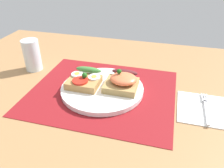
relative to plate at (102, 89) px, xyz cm
name	(u,v)px	position (x,y,z in cm)	size (l,w,h in cm)	color
ground_plane	(103,96)	(0.00, 0.00, -2.60)	(120.00, 90.00, 3.20)	#9D7146
placemat	(102,91)	(0.00, 0.00, -0.85)	(42.62, 35.87, 0.30)	maroon
plate	(102,89)	(0.00, 0.00, 0.00)	(24.52, 24.52, 1.39)	white
sandwich_egg_tomato	(84,80)	(-5.58, 0.03, 2.27)	(9.31, 9.54, 4.37)	#AC7F47
sandwich_salmon	(122,81)	(5.79, 1.25, 2.84)	(9.45, 10.13, 5.94)	#A4864D
napkin	(205,109)	(29.06, -1.22, -0.70)	(14.18, 14.27, 0.60)	white
fork	(206,107)	(29.25, -0.99, -0.24)	(1.62, 14.01, 0.32)	#B7B7BC
drinking_glass	(32,55)	(-27.70, 7.72, 4.41)	(5.71, 5.71, 10.81)	silver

